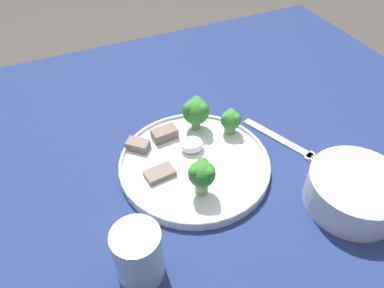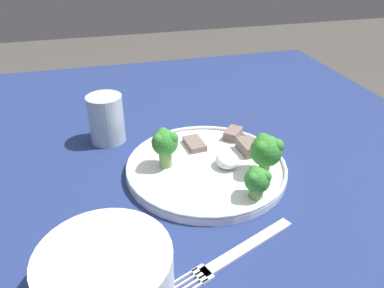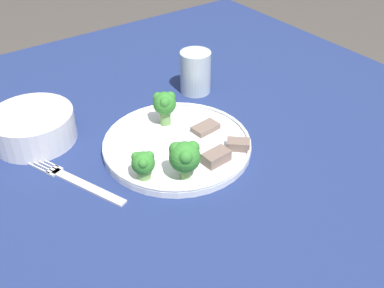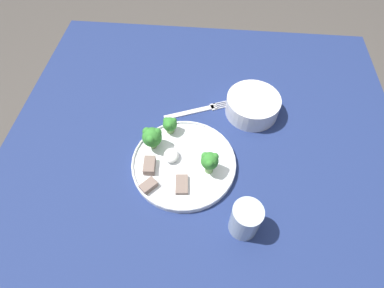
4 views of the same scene
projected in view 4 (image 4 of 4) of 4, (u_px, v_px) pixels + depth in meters
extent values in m
plane|color=#4C4742|center=(197.00, 251.00, 1.40)|extent=(8.00, 8.00, 0.00)
cube|color=navy|center=(201.00, 169.00, 0.78)|extent=(1.20, 1.08, 0.03)
cylinder|color=brown|center=(107.00, 105.00, 1.43)|extent=(0.06, 0.06, 0.74)
cylinder|color=brown|center=(312.00, 119.00, 1.38)|extent=(0.06, 0.06, 0.74)
cylinder|color=white|center=(184.00, 164.00, 0.77)|extent=(0.27, 0.27, 0.01)
torus|color=white|center=(184.00, 162.00, 0.76)|extent=(0.27, 0.27, 0.01)
cube|color=silver|center=(189.00, 112.00, 0.87)|extent=(0.07, 0.15, 0.00)
cube|color=silver|center=(214.00, 107.00, 0.88)|extent=(0.03, 0.03, 0.00)
cube|color=silver|center=(224.00, 107.00, 0.88)|extent=(0.02, 0.06, 0.00)
cube|color=silver|center=(223.00, 106.00, 0.89)|extent=(0.02, 0.06, 0.00)
cube|color=silver|center=(223.00, 104.00, 0.89)|extent=(0.02, 0.06, 0.00)
cube|color=silver|center=(222.00, 102.00, 0.90)|extent=(0.02, 0.06, 0.00)
cylinder|color=silver|center=(253.00, 105.00, 0.85)|extent=(0.15, 0.15, 0.06)
cylinder|color=white|center=(252.00, 106.00, 0.86)|extent=(0.12, 0.12, 0.04)
cylinder|color=#B2C1CC|center=(245.00, 219.00, 0.64)|extent=(0.07, 0.07, 0.09)
cylinder|color=silver|center=(244.00, 222.00, 0.66)|extent=(0.06, 0.06, 0.05)
cylinder|color=#709E56|center=(153.00, 144.00, 0.78)|extent=(0.02, 0.02, 0.02)
sphere|color=#337F2D|center=(152.00, 137.00, 0.76)|extent=(0.05, 0.05, 0.05)
sphere|color=#337F2D|center=(150.00, 139.00, 0.74)|extent=(0.02, 0.02, 0.02)
sphere|color=#337F2D|center=(157.00, 132.00, 0.75)|extent=(0.02, 0.02, 0.02)
sphere|color=#337F2D|center=(147.00, 132.00, 0.75)|extent=(0.02, 0.02, 0.02)
cylinder|color=#709E56|center=(170.00, 129.00, 0.81)|extent=(0.02, 0.02, 0.02)
sphere|color=#337F2D|center=(170.00, 124.00, 0.80)|extent=(0.04, 0.04, 0.04)
sphere|color=#337F2D|center=(169.00, 126.00, 0.78)|extent=(0.02, 0.02, 0.02)
sphere|color=#337F2D|center=(174.00, 121.00, 0.79)|extent=(0.02, 0.02, 0.02)
sphere|color=#337F2D|center=(166.00, 120.00, 0.79)|extent=(0.02, 0.02, 0.02)
cylinder|color=#709E56|center=(209.00, 167.00, 0.74)|extent=(0.02, 0.02, 0.03)
sphere|color=#337F2D|center=(210.00, 161.00, 0.71)|extent=(0.04, 0.04, 0.04)
sphere|color=#337F2D|center=(210.00, 163.00, 0.70)|extent=(0.02, 0.02, 0.02)
sphere|color=#337F2D|center=(215.00, 157.00, 0.71)|extent=(0.02, 0.02, 0.02)
sphere|color=#337F2D|center=(205.00, 156.00, 0.71)|extent=(0.02, 0.02, 0.02)
cube|color=#756056|center=(182.00, 184.00, 0.72)|extent=(0.05, 0.03, 0.01)
cube|color=#756056|center=(149.00, 165.00, 0.75)|extent=(0.05, 0.03, 0.02)
cube|color=#756056|center=(148.00, 186.00, 0.72)|extent=(0.05, 0.05, 0.02)
ellipsoid|color=white|center=(171.00, 155.00, 0.76)|extent=(0.04, 0.04, 0.02)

